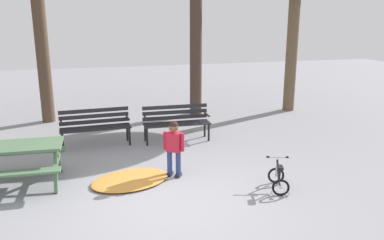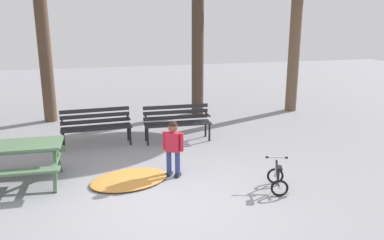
{
  "view_description": "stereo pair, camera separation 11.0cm",
  "coord_description": "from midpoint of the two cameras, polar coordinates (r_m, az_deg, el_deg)",
  "views": [
    {
      "loc": [
        -1.12,
        -5.72,
        2.96
      ],
      "look_at": [
        0.95,
        1.91,
        0.85
      ],
      "focal_mm": 36.79,
      "sensor_mm": 36.0,
      "label": 1
    },
    {
      "loc": [
        -1.02,
        -5.75,
        2.96
      ],
      "look_at": [
        0.95,
        1.91,
        0.85
      ],
      "focal_mm": 36.79,
      "sensor_mm": 36.0,
      "label": 2
    }
  ],
  "objects": [
    {
      "name": "park_bench_left",
      "position": [
        9.52,
        -2.64,
        0.01
      ],
      "size": [
        1.61,
        0.49,
        0.85
      ],
      "color": "#232328",
      "rests_on": "ground"
    },
    {
      "name": "leaf_pile",
      "position": [
        7.41,
        -9.37,
        -8.53
      ],
      "size": [
        1.68,
        1.38,
        0.07
      ],
      "primitive_type": "ellipsoid",
      "rotation": [
        0.0,
        0.0,
        0.28
      ],
      "color": "#C68438",
      "rests_on": "ground"
    },
    {
      "name": "child_standing",
      "position": [
        7.34,
        -3.09,
        -3.51
      ],
      "size": [
        0.36,
        0.28,
        1.09
      ],
      "color": "navy",
      "rests_on": "ground"
    },
    {
      "name": "kids_bicycle",
      "position": [
        7.08,
        11.99,
        -8.33
      ],
      "size": [
        0.5,
        0.63,
        0.54
      ],
      "color": "black",
      "rests_on": "ground"
    },
    {
      "name": "picnic_table",
      "position": [
        7.65,
        -25.35,
        -4.58
      ],
      "size": [
        1.85,
        1.4,
        0.79
      ],
      "color": "#4C6B4C",
      "rests_on": "ground"
    },
    {
      "name": "park_bench_far_left",
      "position": [
        9.43,
        -14.18,
        -0.59
      ],
      "size": [
        1.62,
        0.53,
        0.85
      ],
      "color": "#232328",
      "rests_on": "ground"
    },
    {
      "name": "ground",
      "position": [
        6.54,
        -4.23,
        -11.99
      ],
      "size": [
        36.0,
        36.0,
        0.0
      ],
      "primitive_type": "plane",
      "color": "gray"
    }
  ]
}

